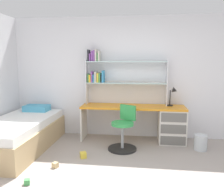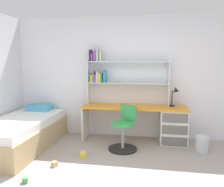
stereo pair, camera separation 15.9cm
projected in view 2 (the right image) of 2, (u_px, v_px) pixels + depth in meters
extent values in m
cube|color=silver|center=(134.00, 77.00, 4.83)|extent=(6.03, 0.06, 2.51)
cube|color=orange|center=(134.00, 107.00, 4.59)|extent=(2.05, 0.53, 0.04)
cube|color=silver|center=(173.00, 126.00, 4.51)|extent=(0.51, 0.51, 0.67)
cube|color=silver|center=(85.00, 122.00, 4.81)|extent=(0.03, 0.48, 0.67)
cube|color=#64625E|center=(174.00, 142.00, 4.29)|extent=(0.46, 0.01, 0.17)
cube|color=#64625E|center=(175.00, 130.00, 4.26)|extent=(0.46, 0.01, 0.17)
cube|color=#64625E|center=(175.00, 118.00, 4.23)|extent=(0.46, 0.01, 0.17)
cube|color=silver|center=(89.00, 82.00, 4.83)|extent=(0.02, 0.22, 0.90)
cube|color=silver|center=(169.00, 83.00, 4.56)|extent=(0.02, 0.22, 0.90)
cube|color=silver|center=(128.00, 83.00, 4.70)|extent=(1.61, 0.22, 0.02)
cube|color=silver|center=(128.00, 62.00, 4.64)|extent=(1.61, 0.22, 0.02)
cube|color=#4CA559|center=(91.00, 78.00, 4.82)|extent=(0.02, 0.15, 0.17)
cube|color=gold|center=(93.00, 78.00, 4.81)|extent=(0.04, 0.19, 0.15)
cube|color=purple|center=(94.00, 77.00, 4.80)|extent=(0.03, 0.17, 0.22)
cube|color=#338CBF|center=(96.00, 78.00, 4.80)|extent=(0.03, 0.15, 0.16)
cube|color=beige|center=(98.00, 77.00, 4.79)|extent=(0.04, 0.19, 0.22)
cube|color=yellow|center=(100.00, 78.00, 4.78)|extent=(0.04, 0.16, 0.19)
cube|color=#4CA559|center=(102.00, 78.00, 4.77)|extent=(0.03, 0.19, 0.19)
cube|color=#26262D|center=(103.00, 78.00, 4.77)|extent=(0.03, 0.14, 0.16)
cube|color=#338CBF|center=(105.00, 76.00, 4.76)|extent=(0.04, 0.20, 0.24)
cube|color=#26262D|center=(91.00, 55.00, 4.75)|extent=(0.03, 0.17, 0.23)
cube|color=purple|center=(92.00, 57.00, 4.75)|extent=(0.02, 0.17, 0.15)
cube|color=purple|center=(94.00, 56.00, 4.74)|extent=(0.03, 0.12, 0.20)
cube|color=purple|center=(96.00, 56.00, 4.73)|extent=(0.04, 0.12, 0.22)
cube|color=beige|center=(98.00, 55.00, 4.72)|extent=(0.03, 0.20, 0.24)
cube|color=#4CA559|center=(100.00, 57.00, 4.72)|extent=(0.02, 0.14, 0.16)
cube|color=beige|center=(101.00, 56.00, 4.72)|extent=(0.02, 0.19, 0.20)
cylinder|color=black|center=(172.00, 106.00, 4.57)|extent=(0.12, 0.12, 0.02)
cylinder|color=black|center=(172.00, 98.00, 4.54)|extent=(0.02, 0.02, 0.30)
cone|color=black|center=(177.00, 91.00, 4.46)|extent=(0.12, 0.11, 0.13)
cylinder|color=black|center=(123.00, 149.00, 4.20)|extent=(0.52, 0.52, 0.03)
cylinder|color=#A5A8AD|center=(123.00, 137.00, 4.17)|extent=(0.05, 0.05, 0.46)
cylinder|color=green|center=(123.00, 124.00, 4.13)|extent=(0.40, 0.40, 0.05)
cube|color=green|center=(129.00, 113.00, 4.25)|extent=(0.30, 0.19, 0.28)
cube|color=tan|center=(21.00, 137.00, 4.27)|extent=(1.03, 2.04, 0.41)
cube|color=white|center=(20.00, 123.00, 4.23)|extent=(0.97, 1.98, 0.14)
cube|color=#4CA5CC|center=(40.00, 107.00, 4.96)|extent=(0.50, 0.32, 0.12)
cylinder|color=silver|center=(202.00, 144.00, 4.10)|extent=(0.23, 0.23, 0.28)
cube|color=gold|center=(83.00, 155.00, 3.85)|extent=(0.13, 0.13, 0.10)
cube|color=#479E51|center=(25.00, 180.00, 3.05)|extent=(0.09, 0.09, 0.07)
cube|color=tan|center=(54.00, 164.00, 3.52)|extent=(0.10, 0.10, 0.08)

